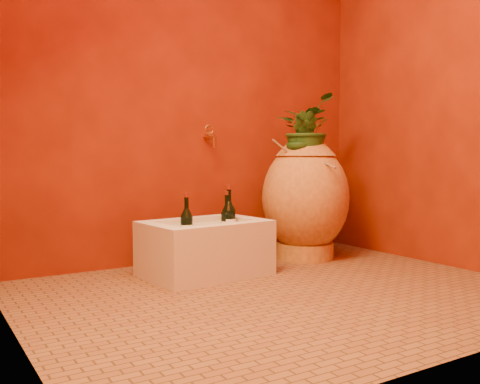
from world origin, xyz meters
TOP-DOWN VIEW (x-y plane):
  - floor at (0.00, 0.00)m, footprint 2.50×2.50m
  - wall_back at (0.00, 1.00)m, footprint 2.50×0.02m
  - wall_right at (1.25, 0.00)m, footprint 0.02×2.00m
  - amphora at (0.64, 0.65)m, footprint 0.67×0.67m
  - stone_basin at (-0.15, 0.56)m, footprint 0.72×0.52m
  - wine_bottle_a at (0.02, 0.60)m, footprint 0.07×0.07m
  - wine_bottle_b at (0.03, 0.60)m, footprint 0.08×0.08m
  - wine_bottle_c at (-0.25, 0.59)m, footprint 0.07×0.07m
  - wall_tap at (0.08, 0.92)m, footprint 0.06×0.14m
  - plant_main at (0.63, 0.65)m, footprint 0.53×0.53m
  - plant_side at (0.56, 0.59)m, footprint 0.25×0.25m

SIDE VIEW (x-z plane):
  - floor at x=0.00m, z-range 0.00..0.00m
  - stone_basin at x=-0.15m, z-range -0.01..0.31m
  - wine_bottle_c at x=-0.25m, z-range 0.13..0.43m
  - wine_bottle_a at x=0.02m, z-range 0.13..0.43m
  - wine_bottle_b at x=0.03m, z-range 0.13..0.46m
  - amphora at x=0.64m, z-range 0.00..0.82m
  - plant_side at x=0.56m, z-range 0.61..0.96m
  - wall_tap at x=0.08m, z-range 0.74..0.89m
  - plant_main at x=0.63m, z-range 0.63..1.08m
  - wall_back at x=0.00m, z-range 0.00..2.50m
  - wall_right at x=1.25m, z-range 0.00..2.50m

